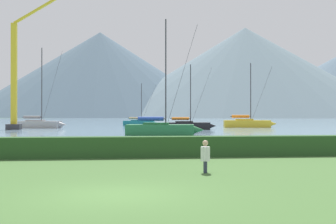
% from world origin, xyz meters
% --- Properties ---
extents(ground_plane, '(1000.00, 1000.00, 0.00)m').
position_xyz_m(ground_plane, '(0.00, 0.00, 0.00)').
color(ground_plane, '#3D602D').
extents(harbor_water, '(320.00, 246.00, 0.00)m').
position_xyz_m(harbor_water, '(0.00, 137.00, 0.00)').
color(harbor_water, slate).
rests_on(harbor_water, ground_plane).
extents(hedge_line, '(80.00, 1.20, 1.08)m').
position_xyz_m(hedge_line, '(0.00, 11.00, 0.54)').
color(hedge_line, '#284C23').
rests_on(hedge_line, ground_plane).
extents(sailboat_slip_1, '(7.80, 2.65, 9.63)m').
position_xyz_m(sailboat_slip_1, '(10.54, 53.19, 0.64)').
color(sailboat_slip_1, black).
rests_on(sailboat_slip_1, harbor_water).
extents(sailboat_slip_2, '(7.21, 3.40, 8.49)m').
position_xyz_m(sailboat_slip_2, '(4.74, 78.09, 0.59)').
color(sailboat_slip_2, '#19707A').
rests_on(sailboat_slip_2, harbor_water).
extents(sailboat_slip_3, '(8.56, 3.77, 12.54)m').
position_xyz_m(sailboat_slip_3, '(4.87, 35.82, 0.72)').
color(sailboat_slip_3, '#236B38').
rests_on(sailboat_slip_3, harbor_water).
extents(sailboat_slip_4, '(8.64, 4.09, 13.10)m').
position_xyz_m(sailboat_slip_4, '(-12.46, 62.77, 0.73)').
color(sailboat_slip_4, '#9E9EA3').
rests_on(sailboat_slip_4, harbor_water).
extents(sailboat_slip_7, '(9.22, 3.82, 11.08)m').
position_xyz_m(sailboat_slip_7, '(22.60, 62.99, 0.75)').
color(sailboat_slip_7, gold).
rests_on(sailboat_slip_7, harbor_water).
extents(person_seated_viewer, '(0.36, 0.56, 1.25)m').
position_xyz_m(person_seated_viewer, '(3.41, 4.39, 0.69)').
color(person_seated_viewer, '#2D3347').
rests_on(person_seated_viewer, ground_plane).
extents(dock_crane, '(7.43, 2.00, 19.95)m').
position_xyz_m(dock_crane, '(-14.80, 56.53, 7.14)').
color(dock_crane, '#333338').
rests_on(dock_crane, ground_plane).
extents(distant_hill_west_ridge, '(233.88, 233.88, 71.74)m').
position_xyz_m(distant_hill_west_ridge, '(103.02, 338.46, 35.87)').
color(distant_hill_west_ridge, slate).
rests_on(distant_hill_west_ridge, ground_plane).
extents(distant_hill_central_peak, '(223.11, 223.11, 71.34)m').
position_xyz_m(distant_hill_central_peak, '(-13.01, 370.37, 35.67)').
color(distant_hill_central_peak, '#425666').
rests_on(distant_hill_central_peak, ground_plane).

